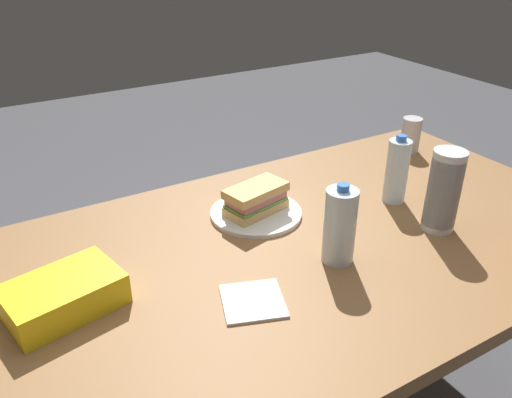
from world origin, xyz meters
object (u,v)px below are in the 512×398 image
(water_bottle_tall, at_px, (340,226))
(paper_plate, at_px, (256,213))
(chip_bag, at_px, (63,295))
(water_bottle_spare, at_px, (397,171))
(plastic_cup_stack, at_px, (444,191))
(soda_can_silver, at_px, (411,135))
(sandwich, at_px, (255,199))
(dining_table, at_px, (290,272))

(water_bottle_tall, bearing_deg, paper_plate, -78.49)
(chip_bag, distance_m, water_bottle_spare, 0.93)
(paper_plate, xyz_separation_m, plastic_cup_stack, (-0.38, 0.30, 0.10))
(paper_plate, distance_m, plastic_cup_stack, 0.49)
(paper_plate, relative_size, soda_can_silver, 2.07)
(paper_plate, xyz_separation_m, chip_bag, (0.54, 0.14, 0.03))
(paper_plate, xyz_separation_m, water_bottle_tall, (-0.06, 0.28, 0.09))
(sandwich, distance_m, chip_bag, 0.56)
(paper_plate, bearing_deg, water_bottle_spare, 161.55)
(water_bottle_tall, height_order, soda_can_silver, water_bottle_tall)
(dining_table, distance_m, plastic_cup_stack, 0.44)
(plastic_cup_stack, xyz_separation_m, water_bottle_spare, (-0.01, -0.17, -0.02))
(sandwich, xyz_separation_m, chip_bag, (0.54, 0.13, -0.02))
(plastic_cup_stack, bearing_deg, paper_plate, -38.82)
(paper_plate, xyz_separation_m, soda_can_silver, (-0.69, -0.12, 0.05))
(water_bottle_tall, xyz_separation_m, soda_can_silver, (-0.63, -0.40, -0.03))
(paper_plate, xyz_separation_m, sandwich, (0.00, 0.00, 0.05))
(water_bottle_tall, xyz_separation_m, water_bottle_spare, (-0.33, -0.16, -0.00))
(chip_bag, bearing_deg, water_bottle_tall, -25.63)
(paper_plate, distance_m, water_bottle_tall, 0.30)
(sandwich, relative_size, water_bottle_spare, 0.97)
(paper_plate, height_order, sandwich, sandwich)
(water_bottle_spare, bearing_deg, sandwich, -17.95)
(paper_plate, relative_size, chip_bag, 1.10)
(water_bottle_tall, height_order, plastic_cup_stack, plastic_cup_stack)
(paper_plate, bearing_deg, dining_table, 88.25)
(water_bottle_tall, height_order, water_bottle_spare, water_bottle_tall)
(chip_bag, height_order, plastic_cup_stack, plastic_cup_stack)
(plastic_cup_stack, bearing_deg, sandwich, -38.33)
(chip_bag, distance_m, water_bottle_tall, 0.62)
(dining_table, distance_m, water_bottle_spare, 0.43)
(sandwich, bearing_deg, water_bottle_spare, 162.05)
(chip_bag, bearing_deg, dining_table, -16.41)
(water_bottle_tall, bearing_deg, plastic_cup_stack, 176.61)
(water_bottle_tall, distance_m, soda_can_silver, 0.75)
(plastic_cup_stack, bearing_deg, dining_table, -17.91)
(dining_table, distance_m, soda_can_silver, 0.77)
(sandwich, height_order, plastic_cup_stack, plastic_cup_stack)
(dining_table, distance_m, water_bottle_tall, 0.21)
(dining_table, relative_size, sandwich, 9.06)
(water_bottle_tall, relative_size, water_bottle_spare, 1.01)
(plastic_cup_stack, bearing_deg, chip_bag, -10.28)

